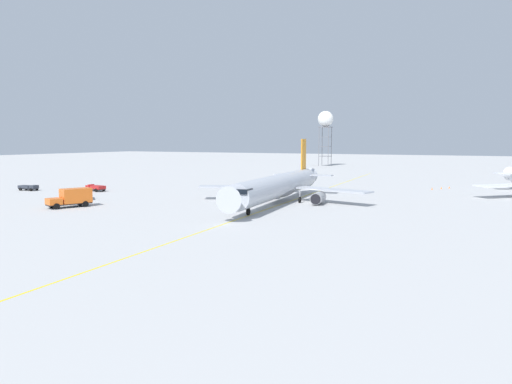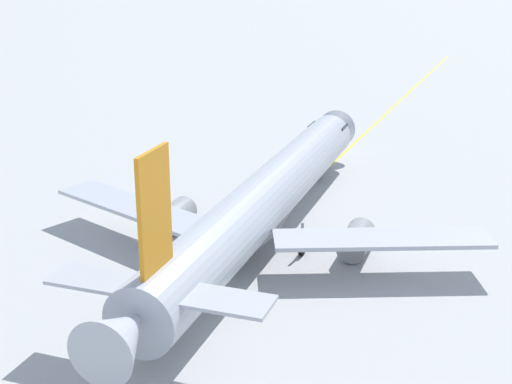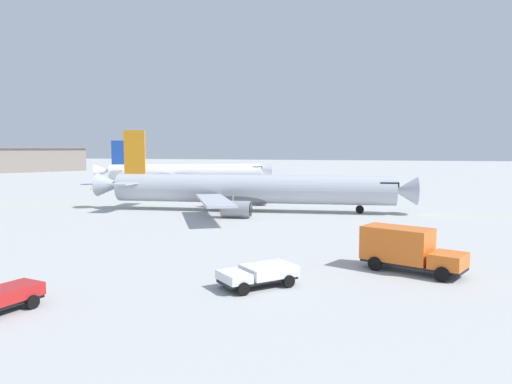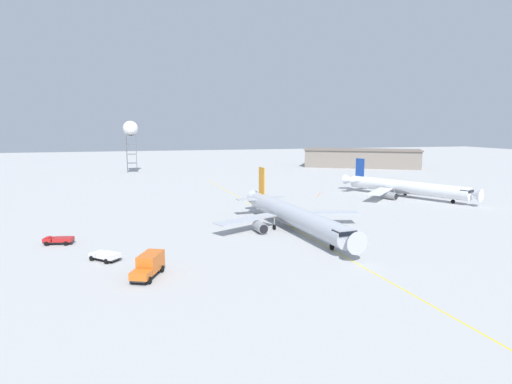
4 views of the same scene
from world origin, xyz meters
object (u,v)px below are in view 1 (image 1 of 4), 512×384
airliner_main (279,186)px  ops_pickup_truck (96,188)px  safety_cone_near (432,189)px  baggage_truck_truck (28,187)px  radar_tower (326,120)px  safety_cone_mid (441,188)px  catering_truck_truck (72,197)px  safety_cone_far (449,187)px  pushback_tug_truck (84,195)px

airliner_main → ops_pickup_truck: (-44.19, 0.71, -2.15)m
ops_pickup_truck → airliner_main: bearing=-168.6°
ops_pickup_truck → safety_cone_near: bearing=-138.8°
baggage_truck_truck → safety_cone_near: size_ratio=8.29×
airliner_main → ops_pickup_truck: bearing=-97.2°
radar_tower → safety_cone_mid: (56.76, -85.86, -19.34)m
airliner_main → catering_truck_truck: (-28.77, -20.38, -1.30)m
baggage_truck_truck → catering_truck_truck: catering_truck_truck is taller
radar_tower → baggage_truck_truck: bearing=-100.8°
baggage_truck_truck → safety_cone_mid: bearing=21.8°
baggage_truck_truck → airliner_main: bearing=-2.1°
baggage_truck_truck → ops_pickup_truck: bearing=14.2°
airliner_main → baggage_truck_truck: 58.87m
airliner_main → radar_tower: size_ratio=1.93×
baggage_truck_truck → radar_tower: (24.86, 130.40, 18.90)m
catering_truck_truck → radar_tower: (-5.00, 145.96, 17.96)m
ops_pickup_truck → safety_cone_far: bearing=-136.5°
pushback_tug_truck → catering_truck_truck: (6.55, -9.04, 0.85)m
pushback_tug_truck → radar_tower: size_ratio=0.22×
baggage_truck_truck → safety_cone_mid: (81.62, 44.54, -0.44)m
pushback_tug_truck → ops_pickup_truck: ops_pickup_truck is taller
pushback_tug_truck → safety_cone_far: pushback_tug_truck is taller
safety_cone_near → safety_cone_mid: 3.35m
ops_pickup_truck → safety_cone_far: (68.64, 41.57, -0.53)m
airliner_main → catering_truck_truck: 35.28m
baggage_truck_truck → safety_cone_mid: size_ratio=8.29×
catering_truck_truck → safety_cone_near: catering_truck_truck is taller
ops_pickup_truck → safety_cone_mid: size_ratio=9.63×
airliner_main → radar_tower: 131.10m
ops_pickup_truck → safety_cone_far: ops_pickup_truck is taller
airliner_main → ops_pickup_truck: size_ratio=8.57×
airliner_main → baggage_truck_truck: (-58.63, -4.83, -2.24)m
radar_tower → airliner_main: bearing=-74.9°
radar_tower → catering_truck_truck: bearing=-88.0°
safety_cone_far → safety_cone_mid: bearing=-119.7°
safety_cone_mid → pushback_tug_truck: bearing=-138.8°
catering_truck_truck → pushback_tug_truck: bearing=-121.0°
catering_truck_truck → radar_tower: 147.14m
airliner_main → safety_cone_mid: 45.96m
baggage_truck_truck → radar_tower: radar_tower is taller
safety_cone_far → baggage_truck_truck: bearing=-150.4°
catering_truck_truck → safety_cone_far: size_ratio=13.58×
catering_truck_truck → ops_pickup_truck: bearing=-120.8°
baggage_truck_truck → ops_pickup_truck: (14.44, 5.54, 0.09)m
safety_cone_far → safety_cone_near: bearing=-119.7°
airliner_main → radar_tower: radar_tower is taller
catering_truck_truck → ops_pickup_truck: catering_truck_truck is taller
baggage_truck_truck → radar_tower: 134.09m
safety_cone_mid → safety_cone_far: size_ratio=1.00×
radar_tower → safety_cone_mid: size_ratio=42.80×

